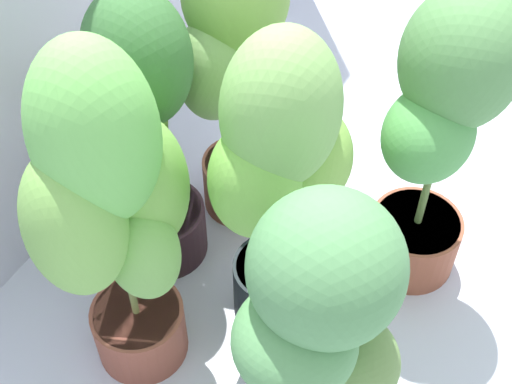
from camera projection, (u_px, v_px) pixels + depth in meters
ground_plane at (319, 321)px, 1.97m from camera, size 8.00×8.00×0.00m
potted_plant_back_left at (113, 209)px, 1.48m from camera, size 0.44×0.34×1.00m
potted_plant_front_left at (323, 330)px, 1.36m from camera, size 0.45×0.38×0.87m
potted_plant_back_center at (140, 124)px, 1.74m from camera, size 0.39×0.34×0.88m
potted_plant_front_right at (439, 130)px, 1.69m from camera, size 0.41×0.39×0.91m
potted_plant_center at (280, 173)px, 1.58m from camera, size 0.42×0.33×0.94m
potted_plant_back_right at (231, 62)px, 1.82m from camera, size 0.39×0.37×0.92m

